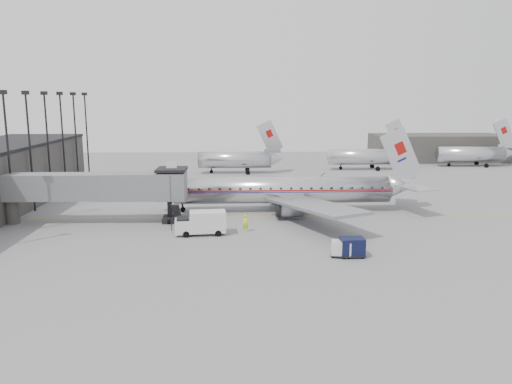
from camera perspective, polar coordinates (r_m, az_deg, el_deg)
ground at (r=55.59m, az=-0.71°, el=-4.28°), size 160.00×160.00×0.00m
hangar at (r=123.22m, az=20.11°, el=4.79°), size 30.00×12.00×6.00m
apron_line at (r=61.53m, az=1.96°, el=-2.80°), size 60.00×0.15×0.01m
jet_bridge at (r=60.27m, az=-16.85°, el=0.51°), size 21.00×6.20×7.10m
floodlight_masts at (r=71.94m, az=-23.54°, el=5.04°), size 0.90×42.25×15.25m
distant_aircraft_near at (r=96.38m, az=-2.34°, el=3.78°), size 16.39×3.20×10.26m
distant_aircraft_mid at (r=103.51m, az=12.26°, el=4.03°), size 16.39×3.20×10.26m
distant_aircraft_far at (r=115.42m, az=23.42°, el=4.06°), size 16.39×3.20×10.26m
airliner at (r=64.07m, az=3.67°, el=0.23°), size 34.37×31.86×10.87m
service_van at (r=53.45m, az=-6.28°, el=-3.49°), size 5.53×2.55×2.52m
baggage_cart_navy at (r=46.86m, az=10.91°, el=-6.16°), size 2.32×1.80×1.77m
baggage_cart_white at (r=46.69m, az=9.72°, el=-6.38°), size 2.15×1.81×1.48m
ramp_worker at (r=54.43m, az=-1.18°, el=-3.59°), size 0.71×0.49×1.87m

